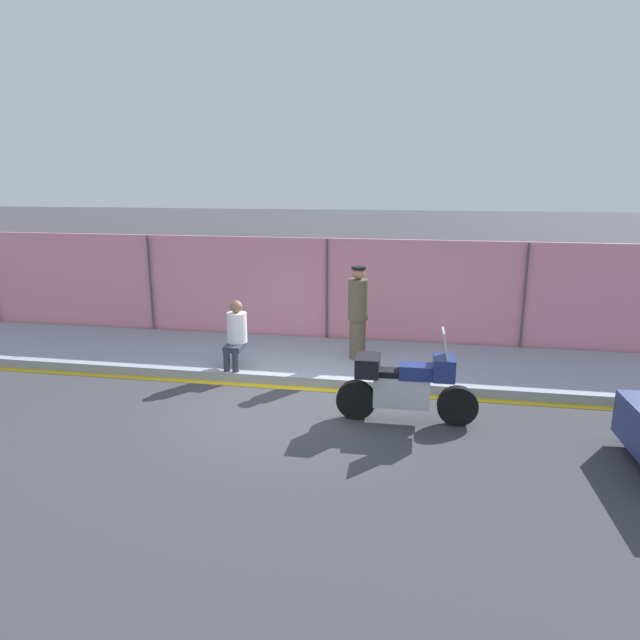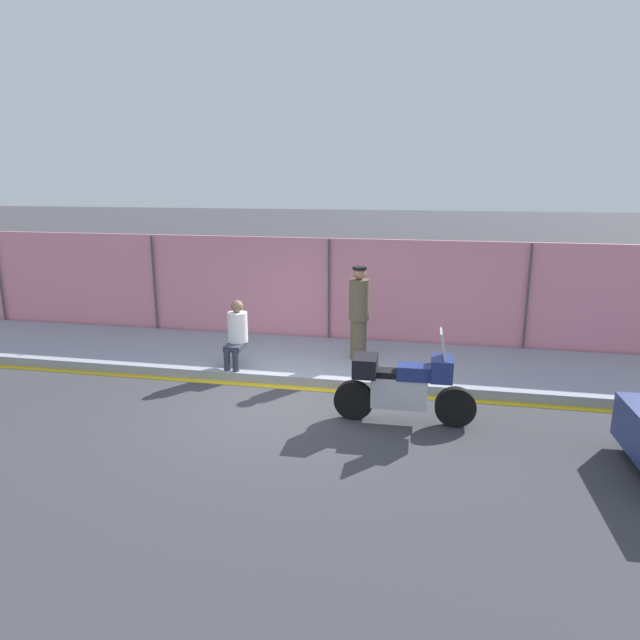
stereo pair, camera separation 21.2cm
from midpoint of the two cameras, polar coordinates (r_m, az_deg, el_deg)
The scene contains 7 objects.
ground_plane at distance 9.55m, azimuth -3.71°, elevation -8.66°, with size 120.00×120.00×0.00m, color #38383D.
sidewalk at distance 11.63m, azimuth -0.98°, elevation -3.97°, with size 31.11×2.71×0.17m.
curb_paint_stripe at distance 10.33m, azimuth -2.55°, elevation -6.85°, with size 31.11×0.18×0.01m.
storefront_fence at distance 12.73m, azimuth 0.27°, elevation 2.80°, with size 29.56×0.17×2.40m.
motorcycle at distance 8.86m, azimuth 7.84°, elevation -6.42°, with size 2.17×0.52×1.49m.
officer_standing at distance 11.18m, azimuth 3.27°, elevation 0.79°, with size 0.39×0.39×1.85m.
person_seated_on_curb at distance 10.92m, azimuth -8.95°, elevation -1.06°, with size 0.38×0.65×1.26m.
Camera 1 is at (2.07, -8.56, 3.68)m, focal length 32.00 mm.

